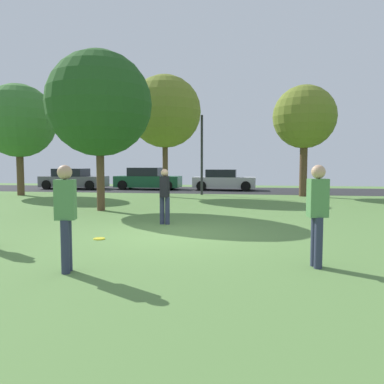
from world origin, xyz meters
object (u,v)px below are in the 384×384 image
birch_tree_lone (19,121)px  person_thrower (317,211)px  oak_tree_center (165,112)px  maple_tree_near (99,104)px  parked_car_silver (224,181)px  parked_car_grey (74,180)px  frisbee_disc (99,239)px  street_lamp_post (202,155)px  oak_tree_right (304,117)px  person_catcher (66,213)px  person_bystander (165,194)px  parked_car_green (148,179)px

birch_tree_lone → person_thrower: 19.23m
oak_tree_center → maple_tree_near: size_ratio=1.08×
person_thrower → parked_car_silver: (-3.00, 18.79, -0.35)m
person_thrower → parked_car_grey: (-13.56, 18.42, -0.33)m
frisbee_disc → street_lamp_post: bearing=86.8°
birch_tree_lone → frisbee_disc: bearing=-50.1°
oak_tree_center → oak_tree_right: size_ratio=1.08×
person_catcher → street_lamp_post: (0.17, 15.68, 1.26)m
maple_tree_near → parked_car_silver: (3.79, 11.82, -3.37)m
person_bystander → parked_car_grey: size_ratio=0.36×
oak_tree_center → birch_tree_lone: 8.25m
person_thrower → street_lamp_post: bearing=-88.0°
birch_tree_lone → parked_car_grey: 6.59m
birch_tree_lone → person_catcher: (9.85, -13.80, -3.15)m
oak_tree_right → parked_car_grey: size_ratio=1.33×
person_bystander → parked_car_silver: bearing=-0.3°
person_thrower → parked_car_green: bearing=-79.3°
frisbee_disc → parked_car_green: bearing=101.9°
oak_tree_center → person_catcher: oak_tree_center is taller
oak_tree_center → person_bystander: 10.01m
oak_tree_right → parked_car_grey: 16.05m
oak_tree_right → frisbee_disc: (-6.30, -12.94, -4.24)m
maple_tree_near → birch_tree_lone: size_ratio=0.97×
oak_tree_right → person_catcher: 16.95m
parked_car_silver → street_lamp_post: (-0.95, -4.06, 1.62)m
oak_tree_center → person_thrower: bearing=-66.6°
birch_tree_lone → parked_car_green: size_ratio=1.38×
person_bystander → person_catcher: bearing=176.9°
person_thrower → frisbee_disc: person_thrower is taller
maple_tree_near → oak_tree_center: bearing=80.4°
birch_tree_lone → person_catcher: 17.24m
oak_tree_right → person_thrower: bearing=-96.3°
parked_car_green → oak_tree_right: bearing=-22.8°
parked_car_grey → parked_car_silver: (10.56, 0.37, -0.02)m
frisbee_disc → street_lamp_post: (0.72, 13.01, 2.24)m
maple_tree_near → birch_tree_lone: 9.27m
oak_tree_center → frisbee_disc: bearing=-84.8°
oak_tree_right → frisbee_disc: 15.01m
oak_tree_right → person_bystander: (-5.27, -10.52, -3.36)m
person_catcher → person_thrower: bearing=0.0°
maple_tree_near → person_thrower: (6.79, -6.96, -3.02)m
oak_tree_center → frisbee_disc: 12.41m
person_thrower → person_catcher: same height
parked_car_silver → oak_tree_right: bearing=-41.8°
person_bystander → parked_car_grey: person_bystander is taller
birch_tree_lone → parked_car_silver: bearing=28.5°
parked_car_grey → maple_tree_near: bearing=-59.4°
person_catcher → parked_car_green: bearing=88.8°
oak_tree_right → parked_car_green: (-9.91, 4.16, -3.57)m
person_thrower → street_lamp_post: street_lamp_post is taller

